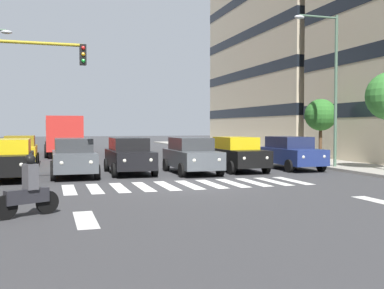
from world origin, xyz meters
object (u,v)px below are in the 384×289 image
at_px(car_2, 191,155).
at_px(car_3, 129,155).
at_px(car_1, 237,154).
at_px(bus_behind_traffic, 63,131).
at_px(car_0, 290,152).
at_px(car_5, 10,159).
at_px(street_tree_1, 321,115).
at_px(street_lamp_left, 330,76).
at_px(car_row2_0, 20,150).
at_px(car_4, 74,157).
at_px(motorcycle_with_rider, 28,191).

bearing_deg(car_2, car_3, -14.65).
relative_size(car_1, bus_behind_traffic, 0.42).
distance_m(car_1, car_3, 5.45).
relative_size(car_0, car_5, 1.00).
height_order(car_5, street_tree_1, street_tree_1).
height_order(car_5, bus_behind_traffic, bus_behind_traffic).
xyz_separation_m(car_1, car_3, (5.44, -0.26, 0.00)).
bearing_deg(street_lamp_left, bus_behind_traffic, -52.54).
height_order(car_0, street_tree_1, street_tree_1).
height_order(car_1, street_lamp_left, street_lamp_left).
relative_size(car_3, car_row2_0, 1.00).
relative_size(car_4, car_5, 1.00).
relative_size(car_1, car_2, 1.00).
distance_m(car_3, motorcycle_with_rider, 10.36).
bearing_deg(motorcycle_with_rider, car_5, -82.82).
height_order(car_0, car_1, same).
bearing_deg(street_lamp_left, car_2, -1.33).
xyz_separation_m(car_3, street_tree_1, (-12.03, -2.32, 2.05)).
relative_size(car_0, car_2, 1.00).
xyz_separation_m(car_2, car_3, (2.88, -0.75, 0.00)).
bearing_deg(car_row2_0, street_lamp_left, 153.73).
bearing_deg(car_row2_0, car_0, 152.72).
xyz_separation_m(car_row2_0, street_lamp_left, (-15.69, 7.74, 4.01)).
xyz_separation_m(car_3, bus_behind_traffic, (2.59, -16.06, 0.97)).
bearing_deg(street_lamp_left, car_0, -18.56).
xyz_separation_m(car_row2_0, motorcycle_with_rider, (-1.12, 16.31, -0.24)).
bearing_deg(bus_behind_traffic, motorcycle_with_rider, 86.53).
bearing_deg(car_5, car_0, -177.67).
bearing_deg(car_5, car_1, -176.90).
bearing_deg(car_5, motorcycle_with_rider, 97.18).
height_order(car_2, car_4, same).
distance_m(motorcycle_with_rider, street_tree_1, 20.16).
relative_size(motorcycle_with_rider, street_lamp_left, 0.20).
bearing_deg(car_1, car_row2_0, -33.47).
height_order(car_1, car_2, same).
relative_size(car_0, car_4, 1.00).
bearing_deg(bus_behind_traffic, car_3, 99.17).
bearing_deg(car_row2_0, car_5, 90.22).
bearing_deg(car_row2_0, street_tree_1, 165.43).
relative_size(car_0, motorcycle_with_rider, 2.83).
distance_m(car_3, bus_behind_traffic, 16.30).
bearing_deg(street_lamp_left, street_tree_1, -116.25).
bearing_deg(street_tree_1, car_2, 18.58).
distance_m(car_0, car_2, 5.64).
bearing_deg(car_3, car_row2_0, -52.33).
bearing_deg(car_1, bus_behind_traffic, -63.79).
bearing_deg(car_3, street_tree_1, -169.08).
relative_size(car_0, car_row2_0, 1.00).
bearing_deg(car_0, car_4, 0.81).
height_order(car_4, street_tree_1, street_tree_1).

